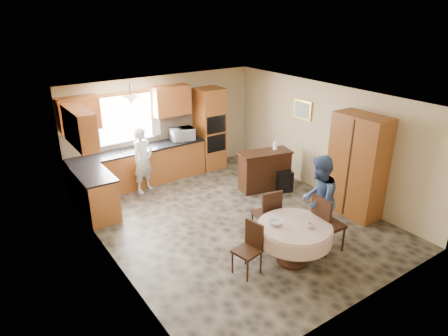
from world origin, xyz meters
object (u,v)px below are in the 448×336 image
(chair_back, at_px, (268,212))
(oven_tower, at_px, (210,129))
(chair_left, at_px, (250,245))
(sideboard, at_px, (265,171))
(person_sink, at_px, (143,160))
(cupboard, at_px, (357,166))
(chair_right, at_px, (325,221))
(dining_table, at_px, (294,233))
(person_dining, at_px, (318,200))

(chair_back, bearing_deg, oven_tower, -96.67)
(chair_left, bearing_deg, sideboard, 124.63)
(chair_back, xyz_separation_m, person_sink, (-1.04, 3.18, 0.22))
(cupboard, bearing_deg, oven_tower, 105.62)
(sideboard, bearing_deg, chair_right, -95.06)
(cupboard, bearing_deg, chair_right, -158.09)
(dining_table, height_order, chair_right, chair_right)
(oven_tower, distance_m, chair_left, 4.64)
(oven_tower, xyz_separation_m, dining_table, (-1.15, -4.39, -0.51))
(oven_tower, bearing_deg, chair_back, -106.01)
(chair_back, bearing_deg, person_dining, 149.85)
(chair_right, height_order, person_sink, person_sink)
(chair_left, height_order, person_dining, person_dining)
(chair_right, distance_m, person_dining, 0.43)
(oven_tower, xyz_separation_m, cupboard, (1.07, -3.83, -0.01))
(oven_tower, xyz_separation_m, sideboard, (0.32, -1.87, -0.63))
(dining_table, relative_size, person_sink, 0.81)
(sideboard, relative_size, dining_table, 0.98)
(cupboard, xyz_separation_m, person_sink, (-3.14, 3.44, -0.29))
(dining_table, distance_m, person_dining, 0.89)
(oven_tower, distance_m, person_sink, 2.12)
(dining_table, relative_size, person_dining, 0.75)
(dining_table, bearing_deg, sideboard, 59.63)
(sideboard, xyz_separation_m, chair_back, (-1.34, -1.70, 0.11))
(oven_tower, height_order, chair_left, oven_tower)
(sideboard, bearing_deg, cupboard, -56.57)
(dining_table, bearing_deg, chair_left, 164.92)
(dining_table, xyz_separation_m, chair_right, (0.66, -0.07, 0.04))
(oven_tower, bearing_deg, dining_table, -104.75)
(chair_right, bearing_deg, person_sink, 24.87)
(person_sink, bearing_deg, chair_left, -109.92)
(oven_tower, distance_m, sideboard, 2.00)
(dining_table, bearing_deg, chair_right, -6.03)
(sideboard, distance_m, chair_back, 2.17)
(chair_right, bearing_deg, cupboard, -64.40)
(chair_left, xyz_separation_m, chair_back, (0.90, 0.60, 0.06))
(person_sink, xyz_separation_m, person_dining, (1.72, -3.74, 0.06))
(dining_table, relative_size, chair_right, 1.16)
(oven_tower, distance_m, chair_right, 4.51)
(sideboard, height_order, chair_left, chair_left)
(chair_back, relative_size, person_sink, 0.64)
(chair_back, bearing_deg, sideboard, -118.95)
(oven_tower, bearing_deg, person_dining, -94.84)
(dining_table, bearing_deg, cupboard, 14.09)
(chair_right, bearing_deg, dining_table, 87.66)
(dining_table, relative_size, chair_back, 1.26)
(chair_back, height_order, person_sink, person_sink)
(chair_left, bearing_deg, chair_back, 112.76)
(person_sink, bearing_deg, cupboard, -69.69)
(cupboard, xyz_separation_m, person_dining, (-1.42, -0.30, -0.23))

